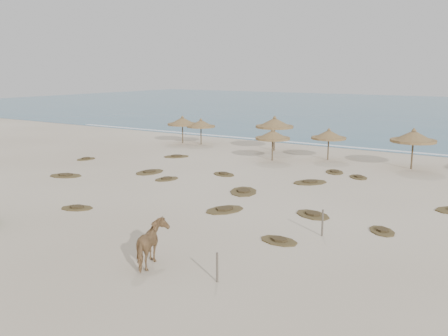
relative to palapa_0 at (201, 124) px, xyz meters
The scene contains 27 objects.
ground 23.18m from the palapa_0, 59.28° to the right, with size 160.00×160.00×0.00m, color beige.
ocean 56.43m from the palapa_0, 77.93° to the left, with size 200.00×100.00×0.01m, color #2B6583.
foam_line 13.45m from the palapa_0, 27.53° to the left, with size 70.00×0.60×0.01m, color white.
palapa_0 is the anchor object (origin of this frame).
palapa_1 2.04m from the palapa_0, 168.90° to the right, with size 3.87×3.87×2.80m.
palapa_2 10.89m from the palapa_0, 22.22° to the right, with size 3.09×3.09×2.66m.
palapa_3 7.93m from the palapa_0, ahead, with size 4.35×4.35×3.23m.
palapa_4 13.89m from the palapa_0, ahead, with size 3.37×3.37×2.66m.
palapa_5 20.56m from the palapa_0, ahead, with size 4.28×4.28×3.12m.
horse 31.22m from the palapa_0, 57.98° to the right, with size 0.92×2.03×1.71m, color olive.
fence_post_near 32.77m from the palapa_0, 53.58° to the right, with size 0.08×0.08×1.09m, color brown.
fence_post_far 28.57m from the palapa_0, 43.59° to the right, with size 0.09×0.09×1.22m, color brown.
scrub_0 17.53m from the palapa_0, 87.55° to the right, with size 2.69×2.22×0.16m.
scrub_1 14.31m from the palapa_0, 69.81° to the right, with size 1.64×2.44×0.16m.
scrub_2 16.31m from the palapa_0, 62.88° to the right, with size 1.54×2.01×0.16m.
scrub_3 20.03m from the palapa_0, 47.14° to the right, with size 2.59×2.97×0.16m.
scrub_4 25.56m from the palapa_0, 41.62° to the right, with size 2.47×2.16×0.16m.
scrub_6 7.74m from the palapa_0, 70.92° to the right, with size 2.51×2.53×0.16m.
scrub_7 17.32m from the palapa_0, 20.44° to the right, with size 1.99×2.29×0.16m.
scrub_8 12.64m from the palapa_0, 104.41° to the right, with size 1.26×1.78×0.16m.
scrub_9 23.83m from the palapa_0, 51.57° to the right, with size 2.16×2.61×0.16m.
scrub_10 19.47m from the palapa_0, 20.56° to the right, with size 1.94×2.03×0.16m.
scrub_11 24.03m from the palapa_0, 70.75° to the right, with size 2.06×1.77×0.16m.
scrub_12 28.93m from the palapa_0, 47.85° to the right, with size 1.92×1.39×0.16m.
scrub_13 14.87m from the palapa_0, 48.31° to the right, with size 2.18×1.80×0.16m.
scrub_14 28.88m from the palapa_0, 37.76° to the right, with size 1.83×1.93×0.16m.
scrub_15 18.98m from the palapa_0, 32.25° to the right, with size 2.64×2.81×0.16m.
Camera 1 is at (16.76, -20.18, 7.38)m, focal length 40.00 mm.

